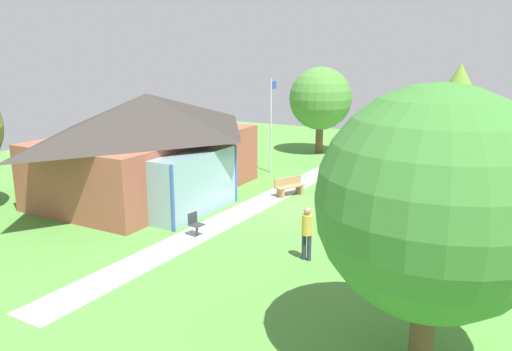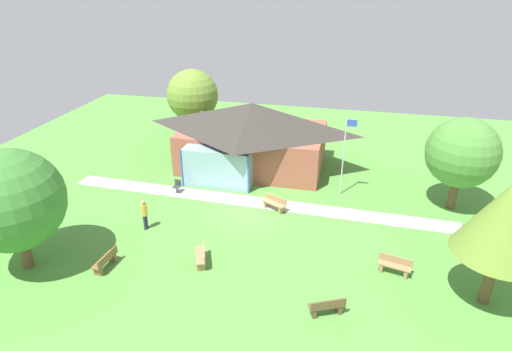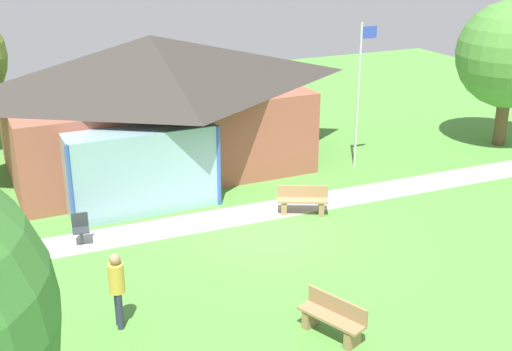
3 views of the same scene
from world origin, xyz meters
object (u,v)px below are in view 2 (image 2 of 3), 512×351
Objects in this scene: patio_chair_west at (177,187)px; tree_east_hedge at (462,153)px; bench_rear_near_path at (274,204)px; tree_lawn_corner at (11,201)px; visitor_strolling_lawn at (144,212)px; tree_behind_pavilion_left at (192,95)px; bench_lawn_far_right at (395,266)px; bench_front_center at (201,256)px; tree_far_east at (507,218)px; pavilion at (251,135)px; flagpole at (344,153)px; bench_front_left at (106,261)px; bench_front_right at (327,307)px.

patio_chair_west is 0.16× the size of tree_east_hedge.
tree_lawn_corner is at bearing 64.07° from bench_rear_near_path.
tree_behind_pavilion_left reaches higher than visitor_strolling_lawn.
patio_chair_west is at bearing -8.73° from bench_lawn_far_right.
tree_lawn_corner is (-3.98, -8.63, 3.15)m from patio_chair_west.
tree_lawn_corner reaches higher than bench_front_center.
patio_chair_west is (-3.95, 6.50, 0.01)m from bench_front_center.
tree_far_east reaches higher than bench_front_center.
patio_chair_west is 0.49× the size of visitor_strolling_lawn.
tree_far_east is at bearing 6.54° from tree_lawn_corner.
tree_behind_pavilion_left is at bearing 157.08° from tree_east_hedge.
bench_front_center is at bearing -178.97° from tree_far_east.
bench_front_center is at bearing -88.22° from pavilion.
flagpole is 3.28× the size of bench_rear_near_path.
bench_rear_near_path is 0.88× the size of visitor_strolling_lawn.
pavilion is 7.05× the size of bench_front_left.
pavilion is 11.69m from bench_front_center.
tree_behind_pavilion_left is at bearing 12.22° from visitor_strolling_lawn.
tree_behind_pavilion_left is at bearing 85.75° from tree_lawn_corner.
tree_far_east reaches higher than bench_front_left.
bench_lawn_far_right is 5.30m from tree_far_east.
pavilion is 12.52× the size of patio_chair_west.
tree_behind_pavilion_left reaches higher than bench_front_center.
patio_chair_west is at bearing 9.44° from bench_front_center.
bench_front_center is 1.01× the size of bench_rear_near_path.
bench_front_center is 0.28× the size of tree_east_hedge.
tree_lawn_corner reaches higher than tree_far_east.
visitor_strolling_lawn reaches higher than bench_lawn_far_right.
tree_far_east is (6.47, -8.44, 1.32)m from flagpole.
tree_lawn_corner reaches higher than pavilion.
tree_lawn_corner reaches higher than patio_chair_west.
tree_east_hedge reaches higher than visitor_strolling_lawn.
tree_east_hedge is at bearing -13.28° from pavilion.
tree_lawn_corner is (-3.95, -4.31, 2.55)m from visitor_strolling_lawn.
patio_chair_west is (-10.08, 8.59, 0.01)m from bench_front_right.
visitor_strolling_lawn is 6.38m from tree_lawn_corner.
bench_front_right is at bearing -64.48° from pavilion.
tree_behind_pavilion_left is (-19.11, 16.32, -0.64)m from tree_far_east.
bench_rear_near_path is 13.42m from tree_lawn_corner.
bench_front_right is at bearing -121.31° from tree_east_hedge.
bench_rear_near_path is 0.26× the size of tree_lawn_corner.
pavilion reaches higher than bench_front_center.
tree_east_hedge reaches higher than bench_front_right.
bench_front_left is 1.78× the size of patio_chair_west.
tree_east_hedge is 20.73m from tree_behind_pavilion_left.
tree_east_hedge is (16.81, 9.86, 3.10)m from bench_front_left.
bench_front_right is (6.50, -13.61, -2.00)m from pavilion.
visitor_strolling_lawn is (-3.62, -9.33, -1.38)m from pavilion.
pavilion reaches higher than bench_front_right.
pavilion is 7.08m from flagpole.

